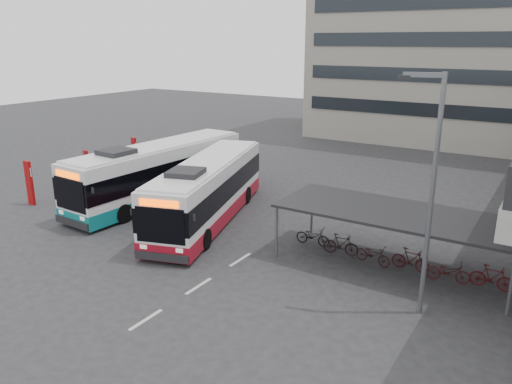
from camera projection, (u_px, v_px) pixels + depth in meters
The scene contains 11 objects.
ground at pixel (197, 248), 23.84m from camera, with size 120.00×120.00×0.00m, color #28282B.
bike_shelter at pixel (393, 236), 21.52m from camera, with size 10.00×4.00×2.54m.
office_block at pixel (487, 7), 46.24m from camera, with size 30.00×15.00×25.00m, color gray.
road_markings at pixel (199, 286), 20.13m from camera, with size 0.15×7.60×0.01m.
bus_main at pixel (208, 191), 27.12m from camera, with size 6.21×12.39×3.60m.
bus_teal at pixel (159, 173), 30.50m from camera, with size 3.31×12.83×3.76m.
pedestrian at pixel (172, 240), 22.59m from camera, with size 0.63×0.41×1.72m, color black.
lamp_post at pixel (430, 184), 16.78m from camera, with size 1.47×0.61×8.57m.
sign_totem_south at pixel (29, 182), 29.76m from camera, with size 0.58×0.20×2.70m.
sign_totem_mid at pixel (87, 168), 33.51m from camera, with size 0.53×0.32×2.51m.
sign_totem_north at pixel (134, 154), 37.39m from camera, with size 0.55×0.31×2.60m.
Camera 1 is at (14.16, -17.10, 9.51)m, focal length 35.00 mm.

